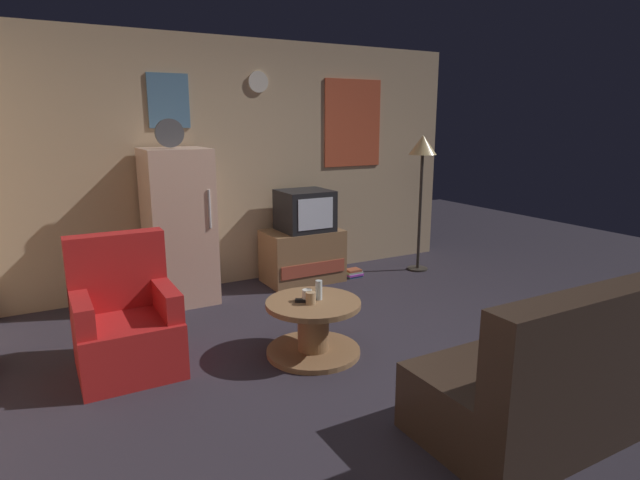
{
  "coord_description": "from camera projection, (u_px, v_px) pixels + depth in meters",
  "views": [
    {
      "loc": [
        -2.07,
        -2.9,
        1.76
      ],
      "look_at": [
        0.05,
        0.9,
        0.75
      ],
      "focal_mm": 29.19,
      "sensor_mm": 36.0,
      "label": 1
    }
  ],
  "objects": [
    {
      "name": "ground_plane",
      "position": [
        374.0,
        363.0,
        3.85
      ],
      "size": [
        12.0,
        12.0,
        0.0
      ],
      "primitive_type": "plane",
      "color": "#2D2833"
    },
    {
      "name": "wall_with_art",
      "position": [
        248.0,
        163.0,
        5.65
      ],
      "size": [
        5.2,
        0.12,
        2.59
      ],
      "color": "tan",
      "rests_on": "ground_plane"
    },
    {
      "name": "fridge",
      "position": [
        179.0,
        226.0,
        5.03
      ],
      "size": [
        0.6,
        0.62,
        1.77
      ],
      "color": "beige",
      "rests_on": "ground_plane"
    },
    {
      "name": "tv_stand",
      "position": [
        302.0,
        256.0,
        5.75
      ],
      "size": [
        0.84,
        0.53,
        0.58
      ],
      "color": "#8E6642",
      "rests_on": "ground_plane"
    },
    {
      "name": "crt_tv",
      "position": [
        305.0,
        210.0,
        5.65
      ],
      "size": [
        0.54,
        0.51,
        0.44
      ],
      "color": "black",
      "rests_on": "tv_stand"
    },
    {
      "name": "standing_lamp",
      "position": [
        422.0,
        156.0,
        5.96
      ],
      "size": [
        0.32,
        0.32,
        1.59
      ],
      "color": "#332D28",
      "rests_on": "ground_plane"
    },
    {
      "name": "coffee_table",
      "position": [
        313.0,
        328.0,
        3.96
      ],
      "size": [
        0.72,
        0.72,
        0.43
      ],
      "color": "#8E6642",
      "rests_on": "ground_plane"
    },
    {
      "name": "wine_glass",
      "position": [
        319.0,
        290.0,
        3.93
      ],
      "size": [
        0.05,
        0.05,
        0.15
      ],
      "primitive_type": "cylinder",
      "color": "silver",
      "rests_on": "coffee_table"
    },
    {
      "name": "mug_ceramic_white",
      "position": [
        307.0,
        295.0,
        3.9
      ],
      "size": [
        0.08,
        0.08,
        0.09
      ],
      "primitive_type": "cylinder",
      "color": "silver",
      "rests_on": "coffee_table"
    },
    {
      "name": "mug_ceramic_tan",
      "position": [
        311.0,
        298.0,
        3.84
      ],
      "size": [
        0.08,
        0.08,
        0.09
      ],
      "primitive_type": "cylinder",
      "color": "tan",
      "rests_on": "coffee_table"
    },
    {
      "name": "remote_control",
      "position": [
        305.0,
        301.0,
        3.89
      ],
      "size": [
        0.15,
        0.11,
        0.02
      ],
      "primitive_type": "cube",
      "rotation": [
        0.0,
        0.0,
        -0.54
      ],
      "color": "black",
      "rests_on": "coffee_table"
    },
    {
      "name": "armchair",
      "position": [
        125.0,
        324.0,
        3.71
      ],
      "size": [
        0.68,
        0.68,
        0.96
      ],
      "color": "red",
      "rests_on": "ground_plane"
    },
    {
      "name": "couch",
      "position": [
        564.0,
        376.0,
        3.0
      ],
      "size": [
        1.7,
        0.8,
        0.92
      ],
      "color": "#38281E",
      "rests_on": "ground_plane"
    },
    {
      "name": "book_stack",
      "position": [
        353.0,
        273.0,
        5.97
      ],
      "size": [
        0.19,
        0.17,
        0.09
      ],
      "color": "teal",
      "rests_on": "ground_plane"
    }
  ]
}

